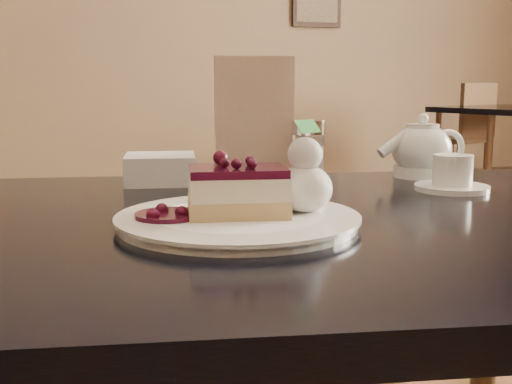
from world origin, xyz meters
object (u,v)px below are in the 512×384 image
object	(u,v)px
dessert_plate	(238,221)
tea_set	(427,156)
main_table	(234,275)
bg_table_far_right	(507,197)
cheesecake_slice	(238,192)

from	to	relation	value
dessert_plate	tea_set	bearing A→B (deg)	32.23
main_table	dessert_plate	xyz separation A→B (m)	(-0.01, -0.04, 0.08)
main_table	bg_table_far_right	distance (m)	4.05
tea_set	bg_table_far_right	distance (m)	3.67
main_table	tea_set	world-z (taller)	tea_set
dessert_plate	bg_table_far_right	distance (m)	4.10
tea_set	bg_table_far_right	xyz separation A→B (m)	(2.35, 2.75, -0.66)
cheesecake_slice	tea_set	bearing A→B (deg)	41.76
main_table	dessert_plate	distance (m)	0.09
main_table	tea_set	size ratio (longest dim) A/B	4.99
tea_set	bg_table_far_right	size ratio (longest dim) A/B	0.15
dessert_plate	cheesecake_slice	xyz separation A→B (m)	(0.00, 0.00, 0.03)
dessert_plate	bg_table_far_right	size ratio (longest dim) A/B	0.16
dessert_plate	bg_table_far_right	world-z (taller)	dessert_plate
main_table	cheesecake_slice	bearing A→B (deg)	-90.00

